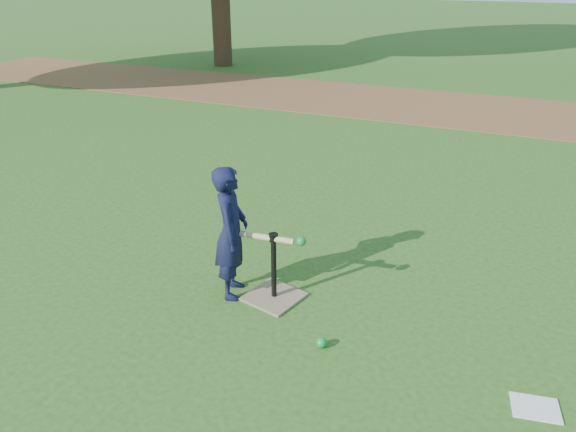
% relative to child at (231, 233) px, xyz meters
% --- Properties ---
extents(ground, '(80.00, 80.00, 0.00)m').
position_rel_child_xyz_m(ground, '(0.19, 0.06, -0.58)').
color(ground, '#285116').
rests_on(ground, ground).
extents(dirt_strip, '(24.00, 3.00, 0.01)m').
position_rel_child_xyz_m(dirt_strip, '(0.19, 7.56, -0.58)').
color(dirt_strip, brown).
rests_on(dirt_strip, ground).
extents(child, '(0.41, 0.50, 1.17)m').
position_rel_child_xyz_m(child, '(0.00, 0.00, 0.00)').
color(child, black).
rests_on(child, ground).
extents(wiffle_ball_ground, '(0.08, 0.08, 0.08)m').
position_rel_child_xyz_m(wiffle_ball_ground, '(0.97, -0.41, -0.54)').
color(wiffle_ball_ground, '#0C8C31').
rests_on(wiffle_ball_ground, ground).
extents(clipboard, '(0.33, 0.28, 0.01)m').
position_rel_child_xyz_m(clipboard, '(2.47, -0.45, -0.58)').
color(clipboard, white).
rests_on(clipboard, ground).
extents(batting_tee, '(0.52, 0.52, 0.61)m').
position_rel_child_xyz_m(batting_tee, '(0.36, 0.06, -0.47)').
color(batting_tee, '#887156').
rests_on(batting_tee, ground).
extents(swing_action, '(0.74, 0.14, 0.09)m').
position_rel_child_xyz_m(swing_action, '(0.29, 0.04, -0.00)').
color(swing_action, tan).
rests_on(swing_action, ground).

